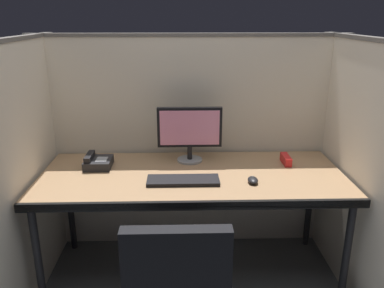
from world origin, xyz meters
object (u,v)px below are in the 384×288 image
(desk, at_px, (192,182))
(monitor_center, at_px, (190,131))
(red_stapler, at_px, (286,160))
(keyboard_main, at_px, (183,180))
(desk_phone, at_px, (98,162))
(computer_mouse, at_px, (253,180))

(desk, distance_m, monitor_center, 0.36)
(monitor_center, distance_m, red_stapler, 0.67)
(keyboard_main, distance_m, red_stapler, 0.75)
(keyboard_main, height_order, desk_phone, desk_phone)
(monitor_center, distance_m, desk_phone, 0.64)
(computer_mouse, xyz_separation_m, red_stapler, (0.28, 0.31, 0.01))
(red_stapler, xyz_separation_m, desk_phone, (-1.25, -0.03, 0.01))
(computer_mouse, distance_m, red_stapler, 0.42)
(desk, relative_size, keyboard_main, 4.42)
(keyboard_main, relative_size, computer_mouse, 4.48)
(red_stapler, bearing_deg, monitor_center, 174.04)
(desk, height_order, red_stapler, red_stapler)
(computer_mouse, bearing_deg, red_stapler, 48.25)
(monitor_center, relative_size, red_stapler, 2.87)
(computer_mouse, bearing_deg, desk_phone, 163.81)
(monitor_center, bearing_deg, desk, -87.46)
(desk, xyz_separation_m, red_stapler, (0.63, 0.17, 0.08))
(desk, bearing_deg, red_stapler, 15.21)
(computer_mouse, relative_size, desk_phone, 0.51)
(keyboard_main, height_order, computer_mouse, computer_mouse)
(keyboard_main, height_order, red_stapler, red_stapler)
(desk, bearing_deg, desk_phone, 166.87)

